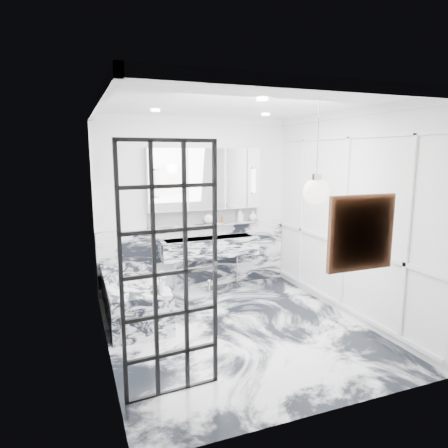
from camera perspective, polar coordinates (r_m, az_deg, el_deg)
name	(u,v)px	position (r m, az deg, el deg)	size (l,w,h in m)	color
floor	(238,329)	(5.31, 1.98, -14.83)	(3.60, 3.60, 0.00)	white
ceiling	(239,104)	(4.84, 2.19, 16.77)	(3.60, 3.60, 0.00)	white
wall_back	(195,205)	(6.56, -4.11, 2.77)	(3.60, 3.60, 0.00)	white
wall_front	(326,258)	(3.34, 14.32, -4.79)	(3.60, 3.60, 0.00)	white
wall_left	(103,232)	(4.51, -16.96, -1.06)	(3.60, 3.60, 0.00)	white
wall_right	(346,215)	(5.70, 17.05, 1.22)	(3.60, 3.60, 0.00)	white
marble_clad_back	(196,257)	(6.71, -3.95, -4.69)	(3.18, 0.05, 1.05)	white
marble_clad_left	(104,237)	(4.52, -16.73, -1.79)	(0.02, 3.56, 2.68)	white
panel_molding	(345,222)	(5.70, 16.84, 0.22)	(0.03, 3.40, 2.30)	white
soap_bottle_a	(240,215)	(6.76, 2.28, 1.35)	(0.09, 0.09, 0.23)	#8C5919
soap_bottle_b	(241,216)	(6.77, 2.42, 1.17)	(0.08, 0.09, 0.19)	#4C4C51
soap_bottle_c	(253,216)	(6.86, 4.14, 1.21)	(0.13, 0.13, 0.17)	silver
face_pot	(208,219)	(6.57, -2.26, 0.73)	(0.16, 0.16, 0.16)	white
amber_bottle	(223,220)	(6.66, -0.19, 0.65)	(0.04, 0.04, 0.10)	#8C5919
flower_vase	(162,286)	(5.08, -8.92, -8.73)	(0.07, 0.07, 0.12)	silver
crittall_door	(170,273)	(3.66, -7.67, -6.94)	(0.88, 0.04, 2.35)	black
artwork	(361,233)	(3.56, 19.02, -1.20)	(0.55, 0.05, 0.55)	orange
pendant_light	(316,192)	(3.90, 12.99, 4.52)	(0.24, 0.24, 0.24)	white
trough_sink	(209,247)	(6.50, -2.13, -3.29)	(1.60, 0.45, 0.30)	silver
ledge	(206,225)	(6.58, -2.62, -0.10)	(1.90, 0.14, 0.04)	silver
subway_tile	(205,216)	(6.61, -2.80, 1.14)	(1.90, 0.03, 0.23)	white
mirror_cabinet	(205,179)	(6.49, -2.69, 6.44)	(1.90, 0.16, 1.00)	white
sconce_left	(156,183)	(6.19, -9.66, 5.75)	(0.07, 0.07, 0.40)	white
sconce_right	(254,181)	(6.71, 4.27, 6.20)	(0.07, 0.07, 0.40)	white
bathtub	(134,298)	(5.72, -12.74, -10.22)	(0.75, 1.65, 0.55)	silver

